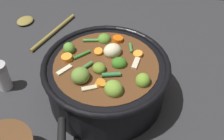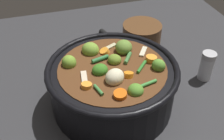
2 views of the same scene
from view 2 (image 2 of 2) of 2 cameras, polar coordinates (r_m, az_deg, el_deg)
The scene contains 4 objects.
ground_plane at distance 0.72m, azimuth 0.06°, elevation -6.72°, with size 1.10×1.10×0.00m, color #2D2D30.
cooking_pot at distance 0.67m, azimuth 0.06°, elevation -2.91°, with size 0.31×0.31×0.14m.
salt_shaker at distance 0.81m, azimuth 18.69°, elevation 0.81°, with size 0.04×0.04×0.08m.
small_saucepan at distance 0.90m, azimuth 5.88°, elevation 6.96°, with size 0.15×0.20×0.08m.
Camera 2 is at (-0.48, 0.15, 0.51)m, focal length 44.97 mm.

